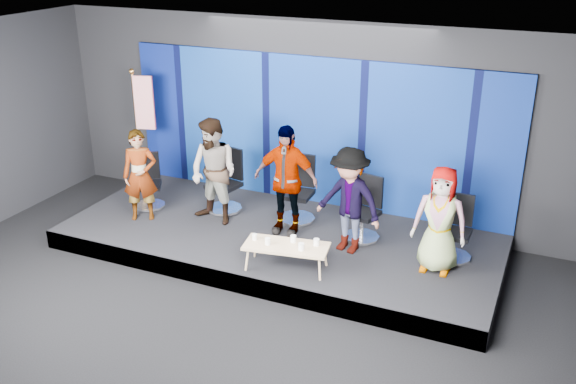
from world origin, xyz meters
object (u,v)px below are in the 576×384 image
at_px(chair_b, 226,190).
at_px(coffee_table, 286,247).
at_px(chair_c, 298,199).
at_px(mug_c, 293,239).
at_px(chair_d, 364,219).
at_px(mug_e, 316,242).
at_px(chair_e, 455,238).
at_px(mug_a, 255,237).
at_px(chair_a, 149,190).
at_px(panelist_c, 286,180).
at_px(panelist_d, 349,200).
at_px(mug_b, 268,241).
at_px(flag_stand, 143,126).
at_px(mug_d, 301,247).
at_px(panelist_a, 140,175).
at_px(panelist_b, 214,172).
at_px(panelist_e, 440,220).

relative_size(chair_b, coffee_table, 0.85).
xyz_separation_m(chair_c, mug_c, (0.56, -1.48, 0.06)).
bearing_deg(mug_c, chair_c, 110.56).
height_order(chair_d, mug_e, chair_d).
distance_m(chair_e, mug_a, 2.98).
xyz_separation_m(chair_a, panelist_c, (2.62, 0.04, 0.58)).
xyz_separation_m(chair_e, coffee_table, (-2.16, -1.32, 0.02)).
xyz_separation_m(panelist_d, chair_e, (1.54, 0.42, -0.51)).
relative_size(mug_b, mug_e, 0.96).
relative_size(chair_b, flag_stand, 0.49).
distance_m(mug_b, mug_c, 0.38).
relative_size(chair_b, mug_d, 10.38).
relative_size(panelist_a, panelist_c, 0.86).
bearing_deg(mug_e, chair_a, 165.68).
bearing_deg(mug_d, panelist_d, 68.90).
xyz_separation_m(chair_d, panelist_d, (-0.10, -0.49, 0.49)).
height_order(panelist_a, chair_d, panelist_a).
xyz_separation_m(mug_c, flag_stand, (-3.77, 1.70, 0.77)).
relative_size(panelist_b, mug_b, 18.30).
distance_m(chair_a, mug_e, 3.63).
bearing_deg(flag_stand, chair_c, -19.19).
bearing_deg(chair_d, chair_b, -169.38).
xyz_separation_m(mug_b, mug_d, (0.51, 0.03, 0.00)).
bearing_deg(chair_d, panelist_d, -88.52).
bearing_deg(chair_d, chair_a, -162.44).
bearing_deg(mug_d, panelist_b, 152.34).
distance_m(chair_c, panelist_c, 0.74).
xyz_separation_m(panelist_c, mug_e, (0.90, -0.94, -0.48)).
distance_m(chair_c, coffee_table, 1.70).
height_order(coffee_table, mug_b, mug_b).
relative_size(chair_c, panelist_c, 0.62).
height_order(panelist_b, flag_stand, flag_stand).
bearing_deg(chair_e, mug_c, -149.94).
bearing_deg(mug_a, panelist_b, 140.73).
height_order(chair_a, panelist_c, panelist_c).
height_order(panelist_d, mug_e, panelist_d).
bearing_deg(mug_e, panelist_e, 23.16).
height_order(chair_a, panelist_a, panelist_a).
bearing_deg(chair_a, mug_d, -47.90).
relative_size(chair_d, panelist_d, 0.62).
bearing_deg(panelist_e, chair_b, 171.22).
relative_size(panelist_a, chair_e, 1.60).
relative_size(chair_e, mug_d, 9.20).
height_order(chair_b, chair_c, chair_c).
bearing_deg(chair_a, chair_b, -11.81).
bearing_deg(chair_a, panelist_a, -96.77).
xyz_separation_m(panelist_a, panelist_e, (4.91, 0.25, 0.01)).
bearing_deg(panelist_d, mug_e, -94.58).
distance_m(chair_d, mug_c, 1.43).
bearing_deg(chair_d, chair_e, 9.59).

